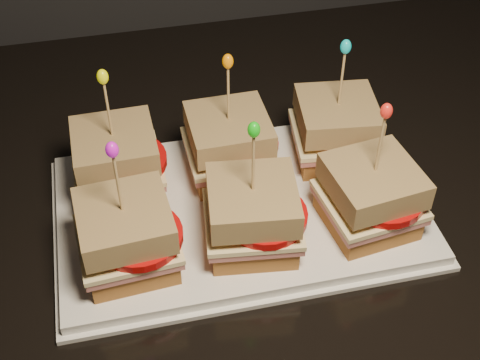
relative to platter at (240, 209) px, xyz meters
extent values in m
cube|color=black|center=(-0.04, 0.07, -0.03)|extent=(2.22, 0.75, 0.03)
cube|color=white|center=(0.00, 0.00, 0.00)|extent=(0.41, 0.25, 0.02)
cube|color=white|center=(0.00, 0.00, -0.01)|extent=(0.42, 0.26, 0.01)
cube|color=brown|center=(-0.13, 0.06, 0.02)|extent=(0.09, 0.09, 0.02)
cube|color=#B25E5A|center=(-0.13, 0.06, 0.04)|extent=(0.10, 0.09, 0.01)
cube|color=#FFEAA1|center=(-0.13, 0.06, 0.04)|extent=(0.10, 0.10, 0.01)
cylinder|color=#B00A09|center=(-0.12, 0.05, 0.05)|extent=(0.09, 0.09, 0.01)
cube|color=#582E0B|center=(-0.13, 0.06, 0.07)|extent=(0.09, 0.09, 0.03)
cylinder|color=tan|center=(-0.13, 0.06, 0.12)|extent=(0.00, 0.00, 0.09)
ellipsoid|color=#E7E907|center=(-0.13, 0.06, 0.16)|extent=(0.01, 0.01, 0.02)
cube|color=brown|center=(0.00, 0.06, 0.02)|extent=(0.09, 0.09, 0.02)
cube|color=#B25E5A|center=(0.00, 0.06, 0.04)|extent=(0.10, 0.09, 0.01)
cube|color=#FFEAA1|center=(0.00, 0.06, 0.04)|extent=(0.10, 0.10, 0.01)
cylinder|color=#B00A09|center=(0.01, 0.05, 0.05)|extent=(0.09, 0.09, 0.01)
cube|color=#582E0B|center=(0.00, 0.06, 0.07)|extent=(0.09, 0.09, 0.03)
cylinder|color=tan|center=(0.00, 0.06, 0.12)|extent=(0.00, 0.00, 0.09)
ellipsoid|color=orange|center=(0.00, 0.06, 0.16)|extent=(0.01, 0.01, 0.02)
cube|color=brown|center=(0.13, 0.06, 0.02)|extent=(0.10, 0.10, 0.02)
cube|color=#B25E5A|center=(0.13, 0.06, 0.04)|extent=(0.11, 0.10, 0.01)
cube|color=#FFEAA1|center=(0.13, 0.06, 0.04)|extent=(0.11, 0.11, 0.01)
cylinder|color=#B00A09|center=(0.14, 0.05, 0.05)|extent=(0.09, 0.09, 0.01)
cube|color=#582E0B|center=(0.13, 0.06, 0.07)|extent=(0.10, 0.10, 0.03)
cylinder|color=tan|center=(0.13, 0.06, 0.12)|extent=(0.00, 0.00, 0.09)
ellipsoid|color=#0CB5B9|center=(0.13, 0.06, 0.16)|extent=(0.01, 0.01, 0.02)
cube|color=brown|center=(-0.13, -0.06, 0.02)|extent=(0.09, 0.09, 0.02)
cube|color=#B25E5A|center=(-0.13, -0.06, 0.04)|extent=(0.10, 0.10, 0.01)
cube|color=#FFEAA1|center=(-0.13, -0.06, 0.04)|extent=(0.10, 0.10, 0.01)
cylinder|color=#B00A09|center=(-0.12, -0.06, 0.05)|extent=(0.09, 0.09, 0.01)
cube|color=#582E0B|center=(-0.13, -0.06, 0.07)|extent=(0.10, 0.10, 0.03)
cylinder|color=tan|center=(-0.13, -0.06, 0.12)|extent=(0.00, 0.00, 0.09)
ellipsoid|color=#CD15CB|center=(-0.13, -0.06, 0.16)|extent=(0.01, 0.01, 0.02)
cube|color=brown|center=(0.00, -0.06, 0.02)|extent=(0.10, 0.10, 0.02)
cube|color=#B25E5A|center=(0.00, -0.06, 0.04)|extent=(0.11, 0.10, 0.01)
cube|color=#FFEAA1|center=(0.00, -0.06, 0.04)|extent=(0.11, 0.11, 0.01)
cylinder|color=#B00A09|center=(0.01, -0.06, 0.05)|extent=(0.09, 0.09, 0.01)
cube|color=#582E0B|center=(0.00, -0.06, 0.07)|extent=(0.10, 0.10, 0.03)
cylinder|color=tan|center=(0.00, -0.06, 0.12)|extent=(0.00, 0.00, 0.09)
ellipsoid|color=#12B711|center=(0.00, -0.06, 0.16)|extent=(0.01, 0.01, 0.02)
cube|color=brown|center=(0.13, -0.06, 0.02)|extent=(0.10, 0.10, 0.02)
cube|color=#B25E5A|center=(0.13, -0.06, 0.04)|extent=(0.11, 0.10, 0.01)
cube|color=#FFEAA1|center=(0.13, -0.06, 0.04)|extent=(0.11, 0.11, 0.01)
cylinder|color=#B00A09|center=(0.14, -0.06, 0.05)|extent=(0.09, 0.09, 0.01)
cube|color=#582E0B|center=(0.13, -0.06, 0.07)|extent=(0.10, 0.10, 0.03)
cylinder|color=tan|center=(0.13, -0.06, 0.12)|extent=(0.00, 0.00, 0.09)
ellipsoid|color=red|center=(0.13, -0.06, 0.16)|extent=(0.01, 0.01, 0.02)
camera|label=1|loc=(-0.12, -0.52, 0.54)|focal=50.00mm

